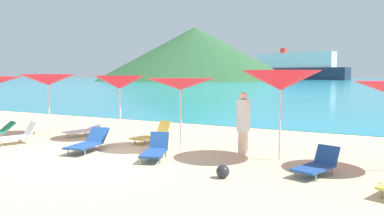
{
  "coord_description": "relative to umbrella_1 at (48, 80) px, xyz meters",
  "views": [
    {
      "loc": [
        7.16,
        -8.11,
        2.25
      ],
      "look_at": [
        1.28,
        2.65,
        1.2
      ],
      "focal_mm": 35.33,
      "sensor_mm": 36.0,
      "label": 1
    }
  ],
  "objects": [
    {
      "name": "ground_plane",
      "position": [
        4.29,
        8.34,
        -2.25
      ],
      "size": [
        50.0,
        100.0,
        0.3
      ],
      "primitive_type": "cube",
      "color": "beige"
    },
    {
      "name": "ocean_water",
      "position": [
        4.29,
        225.61,
        -2.09
      ],
      "size": [
        650.0,
        440.0,
        0.02
      ],
      "primitive_type": "cube",
      "color": "teal",
      "rests_on": "ground_plane"
    },
    {
      "name": "headland_hill",
      "position": [
        -71.55,
        144.66,
        10.17
      ],
      "size": [
        90.76,
        90.76,
        24.53
      ],
      "primitive_type": "cone",
      "color": "#2D5B33",
      "rests_on": "ground_plane"
    },
    {
      "name": "umbrella_1",
      "position": [
        0.0,
        0.0,
        0.0
      ],
      "size": [
        2.12,
        2.12,
        2.31
      ],
      "color": "silver",
      "rests_on": "ground_plane"
    },
    {
      "name": "umbrella_2",
      "position": [
        2.86,
        0.65,
        -0.08
      ],
      "size": [
        1.91,
        1.91,
        2.26
      ],
      "color": "silver",
      "rests_on": "ground_plane"
    },
    {
      "name": "umbrella_3",
      "position": [
        5.69,
        0.06,
        -0.11
      ],
      "size": [
        2.22,
        2.22,
        2.17
      ],
      "color": "silver",
      "rests_on": "ground_plane"
    },
    {
      "name": "umbrella_4",
      "position": [
        8.74,
        0.05,
        0.03
      ],
      "size": [
        2.28,
        2.28,
        2.39
      ],
      "color": "silver",
      "rests_on": "ground_plane"
    },
    {
      "name": "lounge_chair_1",
      "position": [
        9.91,
        -1.03,
        -1.85
      ],
      "size": [
        0.92,
        1.4,
        0.62
      ],
      "rotation": [
        0.0,
        0.0,
        -0.31
      ],
      "color": "#1E478C",
      "rests_on": "ground_plane"
    },
    {
      "name": "lounge_chair_2",
      "position": [
        0.44,
        -1.74,
        -1.8
      ],
      "size": [
        0.94,
        1.47,
        0.69
      ],
      "rotation": [
        0.0,
        0.0,
        -0.31
      ],
      "color": "white",
      "rests_on": "ground_plane"
    },
    {
      "name": "lounge_chair_4",
      "position": [
        3.43,
        -1.54,
        -1.82
      ],
      "size": [
        0.93,
        1.68,
        0.64
      ],
      "rotation": [
        0.0,
        0.0,
        0.2
      ],
      "color": "#1E478C",
      "rests_on": "ground_plane"
    },
    {
      "name": "lounge_chair_5",
      "position": [
        1.18,
        0.57,
        -1.87
      ],
      "size": [
        0.83,
        1.55,
        0.48
      ],
      "rotation": [
        0.0,
        0.0,
        -0.18
      ],
      "color": "white",
      "rests_on": "ground_plane"
    },
    {
      "name": "lounge_chair_6",
      "position": [
        5.74,
        -1.4,
        -1.84
      ],
      "size": [
        1.04,
        1.53,
        0.66
      ],
      "rotation": [
        0.0,
        0.0,
        0.38
      ],
      "color": "#1E478C",
      "rests_on": "ground_plane"
    },
    {
      "name": "lounge_chair_7",
      "position": [
        4.21,
        0.69,
        -1.84
      ],
      "size": [
        0.75,
        1.61,
        0.67
      ],
      "rotation": [
        0.0,
        0.0,
        -0.16
      ],
      "color": "#D8BF4C",
      "rests_on": "ground_plane"
    },
    {
      "name": "beachgoer_1",
      "position": [
        7.62,
        0.26,
        -1.16
      ],
      "size": [
        0.38,
        0.38,
        1.79
      ],
      "rotation": [
        0.0,
        0.0,
        3.32
      ],
      "color": "beige",
      "rests_on": "ground_plane"
    },
    {
      "name": "beach_ball",
      "position": [
        8.14,
        -2.3,
        -1.95
      ],
      "size": [
        0.3,
        0.3,
        0.3
      ],
      "primitive_type": "sphere",
      "color": "#26262D",
      "rests_on": "ground_plane"
    },
    {
      "name": "cruise_ship",
      "position": [
        -43.21,
        218.0,
        4.91
      ],
      "size": [
        62.54,
        22.15,
        18.79
      ],
      "rotation": [
        0.0,
        0.0,
        -0.19
      ],
      "color": "#262D47",
      "rests_on": "ocean_water"
    }
  ]
}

